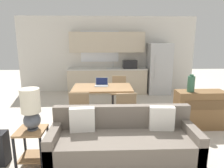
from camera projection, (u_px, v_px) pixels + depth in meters
The scene contains 14 objects.
ground_plane at pixel (112, 165), 3.08m from camera, with size 20.00×20.00×0.00m, color beige.
wall_back at pixel (107, 54), 7.29m from camera, with size 6.40×0.07×2.70m.
kitchen_counter at pixel (108, 70), 7.11m from camera, with size 2.78×0.65×2.15m.
refrigerator at pixel (159, 69), 7.07m from camera, with size 0.77×0.75×1.77m.
dining_table at pixel (102, 90), 4.83m from camera, with size 1.42×0.88×0.77m.
couch at pixel (123, 139), 3.19m from camera, with size 2.28×0.80×0.83m.
side_table at pixel (32, 141), 3.04m from camera, with size 0.42×0.42×0.57m.
table_lamp at pixel (31, 108), 2.94m from camera, with size 0.28×0.28×0.63m.
credenza at pixel (199, 109), 4.32m from camera, with size 1.03×0.41×0.82m.
vase at pixel (191, 84), 4.16m from camera, with size 0.15×0.15×0.36m.
dining_chair_far_right at pixel (119, 90), 5.70m from camera, with size 0.47×0.47×0.87m.
dining_chair_near_left at pixel (80, 109), 4.13m from camera, with size 0.42×0.42×0.87m.
dining_chair_near_right at pixel (125, 110), 4.08m from camera, with size 0.47×0.47×0.87m.
laptop at pixel (102, 84), 4.95m from camera, with size 0.34×0.28×0.20m.
Camera 1 is at (-0.11, -2.73, 1.90)m, focal length 32.00 mm.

